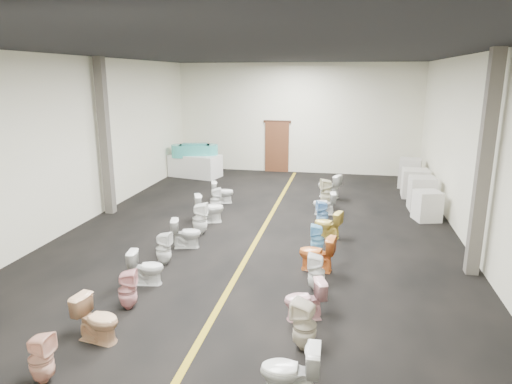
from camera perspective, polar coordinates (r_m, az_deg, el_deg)
floor at (r=11.87m, az=0.53°, el=-5.25°), size 16.00×16.00×0.00m
ceiling at (r=11.19m, az=0.59°, el=17.00°), size 16.00×16.00×0.00m
wall_back at (r=19.18m, az=5.09°, el=9.12°), size 10.00×0.00×10.00m
wall_front at (r=4.03m, az=-21.75°, el=-12.21°), size 10.00×0.00×10.00m
wall_left at (r=13.19m, az=-21.43°, el=5.82°), size 0.00×16.00×16.00m
wall_right at (r=11.50m, az=25.93°, el=4.24°), size 0.00×16.00×16.00m
aisle_stripe at (r=11.87m, az=0.53°, el=-5.24°), size 0.12×15.60×0.01m
back_door at (r=19.37m, az=2.63°, el=5.63°), size 1.00×0.10×2.10m
door_frame at (r=19.24m, az=2.67°, el=8.79°), size 1.15×0.08×0.10m
column_left at (r=13.91m, az=-18.35°, el=6.47°), size 0.25×0.25×4.50m
column_right at (r=10.00m, az=26.60°, el=2.85°), size 0.25×0.25×4.50m
display_table at (r=18.63m, az=-7.60°, el=3.28°), size 2.17×1.42×0.89m
bathtub at (r=18.52m, az=-7.67°, el=5.18°), size 1.82×0.95×0.55m
appliance_crate_a at (r=13.73m, az=20.61°, el=-1.62°), size 0.81×0.81×0.84m
appliance_crate_b at (r=14.73m, az=20.01°, el=-0.18°), size 0.76×0.76×1.02m
appliance_crate_c at (r=16.23m, az=19.23°, el=1.04°), size 0.86×0.86×0.94m
appliance_crate_d at (r=17.57m, az=18.67°, el=2.26°), size 0.87×0.87×1.06m
toilet_left_1 at (r=7.02m, az=-25.27°, el=-18.29°), size 0.33×0.32×0.71m
toilet_left_2 at (r=7.65m, az=-19.23°, el=-14.77°), size 0.77×0.51×0.73m
toilet_left_3 at (r=8.44m, az=-15.76°, el=-11.67°), size 0.40×0.40×0.72m
toilet_left_4 at (r=9.28m, az=-13.54°, el=-9.15°), size 0.73×0.49×0.69m
toilet_left_5 at (r=10.11m, az=-11.47°, el=-6.93°), size 0.34×0.33×0.73m
toilet_left_6 at (r=10.99m, az=-8.71°, el=-5.11°), size 0.77×0.56×0.71m
toilet_left_7 at (r=11.80m, az=-7.03°, el=-3.33°), size 0.43×0.42×0.84m
toilet_left_8 at (r=12.74m, az=-5.86°, el=-2.03°), size 0.91×0.72×0.81m
toilet_left_9 at (r=13.78m, az=-5.08°, el=-0.94°), size 0.43×0.42×0.72m
toilet_left_10 at (r=14.65m, az=-4.21°, el=-0.02°), size 0.79×0.60×0.71m
toilet_right_1 at (r=6.15m, az=4.25°, el=-21.50°), size 0.76×0.45×0.77m
toilet_right_2 at (r=7.07m, az=6.09°, el=-16.23°), size 0.45×0.45×0.79m
toilet_right_3 at (r=7.86m, az=6.09°, el=-13.28°), size 0.78×0.60×0.70m
toilet_right_4 at (r=8.87m, az=7.56°, el=-9.88°), size 0.33×0.33×0.72m
toilet_right_5 at (r=9.69m, az=7.60°, el=-7.60°), size 0.80×0.53×0.77m
toilet_right_6 at (r=10.64m, az=7.67°, el=-5.80°), size 0.33×0.32×0.68m
toilet_right_7 at (r=11.64m, az=8.95°, el=-3.98°), size 0.78×0.59×0.71m
toilet_right_8 at (r=12.50m, az=8.30°, el=-2.68°), size 0.40×0.40×0.71m
toilet_right_9 at (r=13.55m, az=8.53°, el=-1.42°), size 0.70×0.46×0.67m
toilet_right_10 at (r=14.47m, az=8.83°, el=-0.03°), size 0.48×0.47×0.86m
toilet_right_11 at (r=15.46m, az=9.10°, el=0.76°), size 0.89×0.72×0.80m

